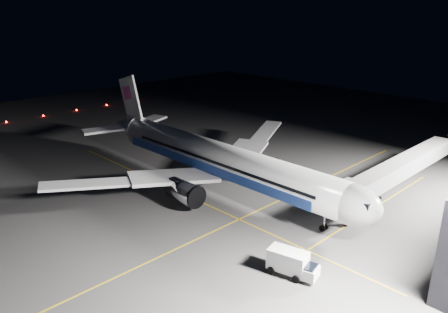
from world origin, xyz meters
name	(u,v)px	position (x,y,z in m)	size (l,w,h in m)	color
ground	(221,189)	(0.00, 0.00, 0.00)	(200.00, 200.00, 0.00)	#4C4C4F
guide_line_main	(266,207)	(10.00, 0.00, 0.01)	(0.25, 80.00, 0.01)	gold
guide_line_cross	(194,199)	(0.00, -6.00, 0.01)	(70.00, 0.25, 0.01)	gold
guide_line_side	(369,211)	(22.00, 10.00, 0.01)	(0.25, 40.00, 0.01)	gold
airliner	(216,159)	(-1.08, 0.00, 5.16)	(61.48, 54.22, 16.64)	silver
jet_bridge	(397,170)	(22.00, 18.06, 4.58)	(3.60, 34.40, 6.30)	#B2B2B7
taxiway_lights	(43,116)	(-72.00, 0.00, 0.22)	(0.44, 60.44, 0.44)	#FF140A
service_truck	(292,263)	(23.83, -11.66, 1.60)	(6.21, 3.64, 2.99)	white
baggage_tug	(254,149)	(-8.73, 18.33, 0.90)	(2.86, 2.38, 1.95)	black
safety_cone_a	(221,170)	(-5.99, 5.70, 0.29)	(0.38, 0.38, 0.58)	#EE4A0A
safety_cone_b	(236,176)	(-1.65, 5.54, 0.33)	(0.44, 0.44, 0.66)	#EE4A0A
safety_cone_c	(207,169)	(-8.00, 4.00, 0.30)	(0.40, 0.40, 0.60)	#EE4A0A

